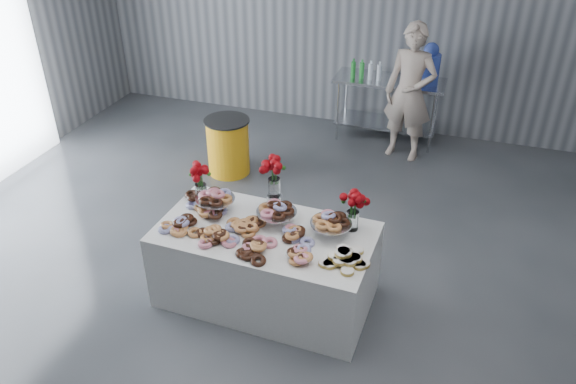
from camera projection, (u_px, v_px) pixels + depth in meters
name	position (u px, v px, depth m)	size (l,w,h in m)	color
ground	(248.00, 325.00, 4.97)	(9.00, 9.00, 0.00)	#33363A
room_walls	(199.00, 18.00, 3.71)	(8.04, 9.04, 4.02)	slate
display_table	(266.00, 265.00, 5.09)	(1.90, 1.00, 0.75)	white
prep_table	(388.00, 98.00, 7.83)	(1.50, 0.60, 0.90)	silver
donut_mounds	(263.00, 230.00, 4.83)	(1.80, 0.80, 0.09)	#BD7845
cake_stand_left	(215.00, 197.00, 5.10)	(0.36, 0.36, 0.17)	silver
cake_stand_mid	(277.00, 210.00, 4.92)	(0.36, 0.36, 0.17)	silver
cake_stand_right	(331.00, 221.00, 4.77)	(0.36, 0.36, 0.17)	silver
danish_pile	(344.00, 255.00, 4.52)	(0.48, 0.48, 0.11)	white
bouquet_left	(200.00, 174.00, 5.16)	(0.26, 0.26, 0.42)	white
bouquet_right	(354.00, 200.00, 4.77)	(0.26, 0.26, 0.42)	white
bouquet_center	(274.00, 174.00, 4.99)	(0.26, 0.26, 0.57)	silver
water_jug	(429.00, 65.00, 7.41)	(0.28, 0.28, 0.55)	blue
drink_bottles	(366.00, 70.00, 7.61)	(0.54, 0.08, 0.27)	#268C33
person	(410.00, 93.00, 7.24)	(0.66, 0.43, 1.81)	#CC8C93
trash_barrel	(228.00, 146.00, 7.13)	(0.57, 0.57, 0.73)	#FFAC15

